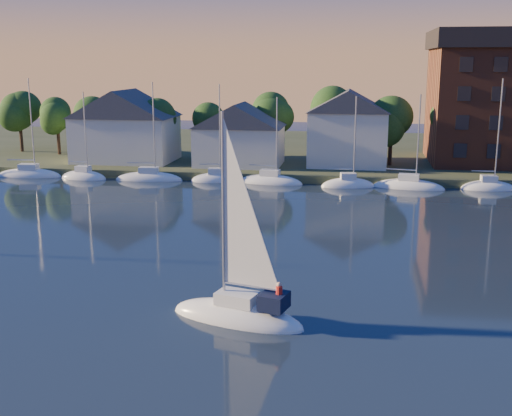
% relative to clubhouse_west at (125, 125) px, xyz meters
% --- Properties ---
extents(ground, '(260.00, 260.00, 0.00)m').
position_rel_clubhouse_west_xyz_m(ground, '(22.00, -58.00, -5.93)').
color(ground, black).
rests_on(ground, ground).
extents(shoreline_land, '(160.00, 50.00, 2.00)m').
position_rel_clubhouse_west_xyz_m(shoreline_land, '(22.00, 17.00, -5.93)').
color(shoreline_land, '#303C23').
rests_on(shoreline_land, ground).
extents(wooden_dock, '(120.00, 3.00, 1.00)m').
position_rel_clubhouse_west_xyz_m(wooden_dock, '(22.00, -6.00, -5.93)').
color(wooden_dock, brown).
rests_on(wooden_dock, ground).
extents(clubhouse_west, '(13.65, 9.45, 9.64)m').
position_rel_clubhouse_west_xyz_m(clubhouse_west, '(0.00, 0.00, 0.00)').
color(clubhouse_west, beige).
rests_on(clubhouse_west, shoreline_land).
extents(clubhouse_centre, '(11.55, 8.40, 8.08)m').
position_rel_clubhouse_west_xyz_m(clubhouse_centre, '(16.00, -1.00, -0.80)').
color(clubhouse_centre, beige).
rests_on(clubhouse_centre, shoreline_land).
extents(clubhouse_east, '(10.50, 8.40, 9.80)m').
position_rel_clubhouse_west_xyz_m(clubhouse_east, '(30.00, 1.00, 0.07)').
color(clubhouse_east, beige).
rests_on(clubhouse_east, shoreline_land).
extents(tree_line, '(93.40, 5.40, 8.90)m').
position_rel_clubhouse_west_xyz_m(tree_line, '(24.00, 5.00, 1.24)').
color(tree_line, '#332217').
rests_on(tree_line, shoreline_land).
extents(moored_fleet, '(87.50, 2.40, 12.05)m').
position_rel_clubhouse_west_xyz_m(moored_fleet, '(22.00, -9.00, -5.83)').
color(moored_fleet, white).
rests_on(moored_fleet, ground).
extents(hero_sailboat, '(8.53, 4.67, 12.89)m').
position_rel_clubhouse_west_xyz_m(hero_sailboat, '(25.21, -50.01, -5.38)').
color(hero_sailboat, white).
rests_on(hero_sailboat, ground).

